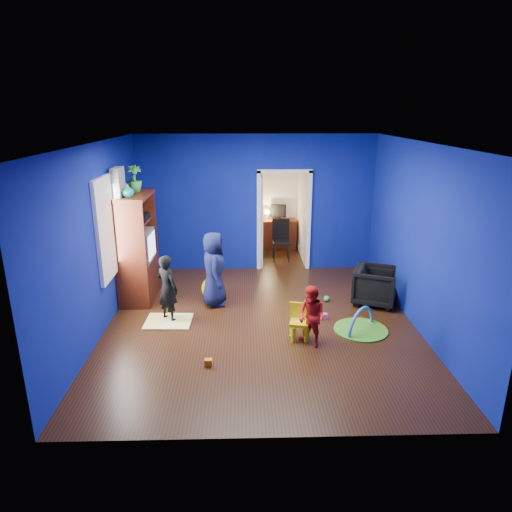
{
  "coord_description": "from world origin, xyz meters",
  "views": [
    {
      "loc": [
        -0.27,
        -6.81,
        3.37
      ],
      "look_at": [
        -0.07,
        0.4,
        1.04
      ],
      "focal_mm": 32.0,
      "sensor_mm": 36.0,
      "label": 1
    }
  ],
  "objects_px": {
    "vase": "(128,190)",
    "study_desk": "(278,234)",
    "play_mat": "(361,330)",
    "folding_chair": "(281,241)",
    "child_black": "(167,288)",
    "hopper_ball": "(213,288)",
    "child_navy": "(214,269)",
    "crt_tv": "(139,245)",
    "armchair": "(375,286)",
    "kid_chair": "(299,324)",
    "tv_armoire": "(137,248)",
    "toddler_red": "(312,317)"
  },
  "relations": [
    {
      "from": "toddler_red",
      "to": "hopper_ball",
      "type": "distance_m",
      "value": 2.4
    },
    {
      "from": "tv_armoire",
      "to": "folding_chair",
      "type": "bearing_deg",
      "value": 37.4
    },
    {
      "from": "kid_chair",
      "to": "hopper_ball",
      "type": "bearing_deg",
      "value": 144.01
    },
    {
      "from": "vase",
      "to": "study_desk",
      "type": "xyz_separation_m",
      "value": [
        2.81,
        3.41,
        -1.7
      ]
    },
    {
      "from": "tv_armoire",
      "to": "play_mat",
      "type": "relative_size",
      "value": 2.3
    },
    {
      "from": "child_black",
      "to": "kid_chair",
      "type": "bearing_deg",
      "value": -161.42
    },
    {
      "from": "armchair",
      "to": "play_mat",
      "type": "bearing_deg",
      "value": 177.22
    },
    {
      "from": "vase",
      "to": "kid_chair",
      "type": "xyz_separation_m",
      "value": [
        2.78,
        -1.39,
        -1.82
      ]
    },
    {
      "from": "armchair",
      "to": "vase",
      "type": "distance_m",
      "value": 4.64
    },
    {
      "from": "kid_chair",
      "to": "armchair",
      "type": "bearing_deg",
      "value": 52.82
    },
    {
      "from": "child_black",
      "to": "hopper_ball",
      "type": "xyz_separation_m",
      "value": [
        0.68,
        0.87,
        -0.36
      ]
    },
    {
      "from": "folding_chair",
      "to": "vase",
      "type": "bearing_deg",
      "value": -138.93
    },
    {
      "from": "child_navy",
      "to": "toddler_red",
      "type": "bearing_deg",
      "value": -141.66
    },
    {
      "from": "child_navy",
      "to": "crt_tv",
      "type": "height_order",
      "value": "child_navy"
    },
    {
      "from": "vase",
      "to": "tv_armoire",
      "type": "distance_m",
      "value": 1.13
    },
    {
      "from": "child_navy",
      "to": "folding_chair",
      "type": "xyz_separation_m",
      "value": [
        1.4,
        2.49,
        -0.21
      ]
    },
    {
      "from": "tv_armoire",
      "to": "hopper_ball",
      "type": "bearing_deg",
      "value": -3.98
    },
    {
      "from": "hopper_ball",
      "to": "folding_chair",
      "type": "distance_m",
      "value": 2.68
    },
    {
      "from": "vase",
      "to": "folding_chair",
      "type": "bearing_deg",
      "value": 41.07
    },
    {
      "from": "play_mat",
      "to": "folding_chair",
      "type": "relative_size",
      "value": 0.92
    },
    {
      "from": "vase",
      "to": "folding_chair",
      "type": "height_order",
      "value": "vase"
    },
    {
      "from": "kid_chair",
      "to": "folding_chair",
      "type": "xyz_separation_m",
      "value": [
        0.03,
        3.84,
        0.21
      ]
    },
    {
      "from": "tv_armoire",
      "to": "armchair",
      "type": "bearing_deg",
      "value": -5.08
    },
    {
      "from": "tv_armoire",
      "to": "study_desk",
      "type": "distance_m",
      "value": 4.23
    },
    {
      "from": "play_mat",
      "to": "folding_chair",
      "type": "bearing_deg",
      "value": 105.46
    },
    {
      "from": "child_black",
      "to": "toddler_red",
      "type": "bearing_deg",
      "value": -164.73
    },
    {
      "from": "toddler_red",
      "to": "child_navy",
      "type": "bearing_deg",
      "value": -176.5
    },
    {
      "from": "crt_tv",
      "to": "kid_chair",
      "type": "relative_size",
      "value": 1.4
    },
    {
      "from": "vase",
      "to": "tv_armoire",
      "type": "xyz_separation_m",
      "value": [
        0.0,
        0.3,
        -1.09
      ]
    },
    {
      "from": "vase",
      "to": "hopper_ball",
      "type": "relative_size",
      "value": 0.54
    },
    {
      "from": "child_black",
      "to": "play_mat",
      "type": "bearing_deg",
      "value": -151.02
    },
    {
      "from": "armchair",
      "to": "study_desk",
      "type": "xyz_separation_m",
      "value": [
        -1.5,
        3.49,
        0.04
      ]
    },
    {
      "from": "child_black",
      "to": "crt_tv",
      "type": "height_order",
      "value": "crt_tv"
    },
    {
      "from": "child_navy",
      "to": "crt_tv",
      "type": "distance_m",
      "value": 1.45
    },
    {
      "from": "crt_tv",
      "to": "child_black",
      "type": "bearing_deg",
      "value": -56.56
    },
    {
      "from": "child_black",
      "to": "kid_chair",
      "type": "height_order",
      "value": "child_black"
    },
    {
      "from": "child_navy",
      "to": "kid_chair",
      "type": "relative_size",
      "value": 2.69
    },
    {
      "from": "vase",
      "to": "kid_chair",
      "type": "distance_m",
      "value": 3.6
    },
    {
      "from": "play_mat",
      "to": "tv_armoire",
      "type": "bearing_deg",
      "value": 159.24
    },
    {
      "from": "armchair",
      "to": "toddler_red",
      "type": "height_order",
      "value": "toddler_red"
    },
    {
      "from": "play_mat",
      "to": "folding_chair",
      "type": "height_order",
      "value": "folding_chair"
    },
    {
      "from": "child_black",
      "to": "toddler_red",
      "type": "relative_size",
      "value": 1.22
    },
    {
      "from": "child_navy",
      "to": "hopper_ball",
      "type": "relative_size",
      "value": 3.26
    },
    {
      "from": "crt_tv",
      "to": "hopper_ball",
      "type": "height_order",
      "value": "crt_tv"
    },
    {
      "from": "toddler_red",
      "to": "kid_chair",
      "type": "height_order",
      "value": "toddler_red"
    },
    {
      "from": "play_mat",
      "to": "toddler_red",
      "type": "bearing_deg",
      "value": -152.73
    },
    {
      "from": "child_navy",
      "to": "hopper_ball",
      "type": "bearing_deg",
      "value": 5.1
    },
    {
      "from": "study_desk",
      "to": "child_black",
      "type": "bearing_deg",
      "value": -117.58
    },
    {
      "from": "child_black",
      "to": "crt_tv",
      "type": "bearing_deg",
      "value": -18.97
    },
    {
      "from": "child_navy",
      "to": "armchair",
      "type": "bearing_deg",
      "value": -96.97
    }
  ]
}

